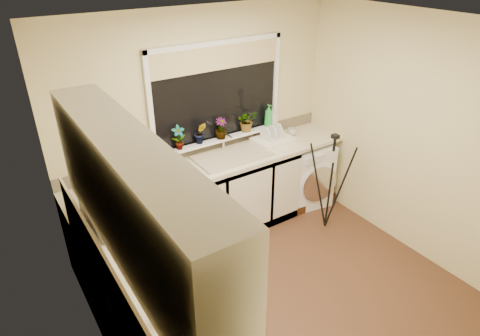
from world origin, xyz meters
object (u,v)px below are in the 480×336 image
laptop (152,177)px  microwave (111,205)px  steel_jar (163,311)px  cup_left (182,322)px  tripod (330,183)px  cup_back (292,132)px  washing_machine (303,173)px  plant_a (179,138)px  kettle (159,255)px  plant_b (200,133)px  plant_d (247,121)px  soap_bottle_clear (273,116)px  soap_bottle_green (269,115)px  dish_rack (273,141)px  plant_c (221,129)px

laptop → microwave: (-0.53, -0.41, 0.09)m
steel_jar → cup_left: bearing=-66.2°
tripod → microwave: microwave is taller
laptop → cup_back: (1.87, 0.14, -0.02)m
washing_machine → plant_a: (-1.56, 0.25, 0.78)m
kettle → plant_b: 1.81m
plant_d → soap_bottle_clear: size_ratio=1.29×
kettle → laptop: bearing=69.6°
laptop → cup_back: laptop is taller
washing_machine → cup_left: (-2.53, -1.74, 0.55)m
plant_a → cup_left: plant_a is taller
plant_a → microwave: bearing=-145.1°
soap_bottle_green → steel_jar: bearing=-139.9°
dish_rack → microwave: 2.12m
cup_back → cup_left: 3.06m
laptop → plant_b: 0.76m
tripod → plant_d: 1.17m
plant_a → soap_bottle_clear: (1.24, 0.02, -0.04)m
washing_machine → tripod: 0.63m
plant_a → soap_bottle_clear: bearing=1.1°
dish_rack → steel_jar: 2.72m
microwave → dish_rack: bearing=-78.9°
kettle → plant_c: 1.96m
plant_c → plant_d: (0.36, 0.02, 0.01)m
steel_jar → plant_b: plant_b is taller
washing_machine → soap_bottle_clear: (-0.32, 0.27, 0.74)m
microwave → plant_c: size_ratio=2.38×
washing_machine → soap_bottle_green: bearing=156.0°
washing_machine → cup_back: (-0.11, 0.14, 0.54)m
plant_b → cup_back: bearing=-5.9°
plant_d → laptop: bearing=-168.1°
laptop → microwave: microwave is taller
soap_bottle_green → soap_bottle_clear: soap_bottle_green is taller
steel_jar → microwave: 1.19m
microwave → plant_d: (1.82, 0.68, 0.12)m
soap_bottle_clear → cup_back: bearing=-32.8°
laptop → cup_left: 1.82m
microwave → soap_bottle_clear: 2.30m
washing_machine → soap_bottle_green: 0.90m
tripod → plant_c: 1.36m
tripod → plant_d: (-0.55, 0.85, 0.59)m
tripod → steel_jar: size_ratio=11.35×
kettle → microwave: (-0.10, 0.74, 0.05)m
steel_jar → cup_left: same height
microwave → plant_b: plant_b is taller
washing_machine → plant_a: bearing=179.6°
washing_machine → laptop: (-1.98, -0.00, 0.56)m
washing_machine → laptop: bearing=-171.3°
soap_bottle_clear → cup_left: (-2.21, -2.01, -0.20)m
washing_machine → plant_d: (-0.69, 0.27, 0.77)m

